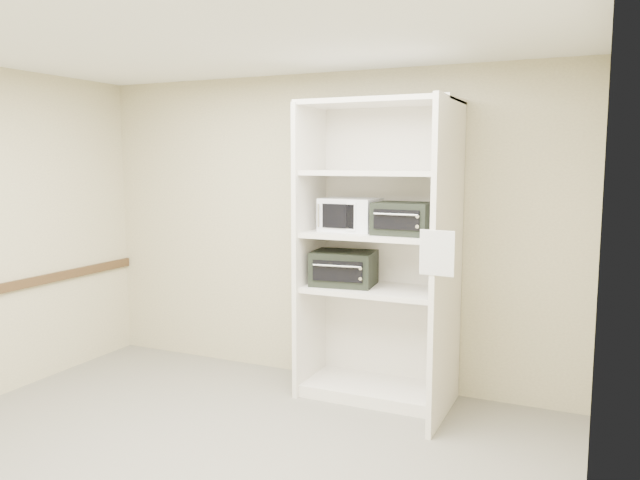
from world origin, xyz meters
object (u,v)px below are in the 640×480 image
at_px(shelving_unit, 383,262).
at_px(toaster_oven_lower, 344,268).
at_px(toaster_oven_upper, 403,219).
at_px(microwave, 350,215).

xyz_separation_m(shelving_unit, toaster_oven_lower, (-0.34, 0.00, -0.07)).
bearing_deg(toaster_oven_upper, toaster_oven_lower, 176.26).
bearing_deg(toaster_oven_upper, microwave, 171.91).
relative_size(microwave, toaster_oven_upper, 1.02).
xyz_separation_m(shelving_unit, microwave, (-0.30, 0.03, 0.37)).
bearing_deg(shelving_unit, microwave, 173.58).
bearing_deg(shelving_unit, toaster_oven_upper, -14.37).
bearing_deg(toaster_oven_upper, shelving_unit, 166.94).
bearing_deg(shelving_unit, toaster_oven_lower, 179.88).
bearing_deg(microwave, toaster_oven_upper, -6.85).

